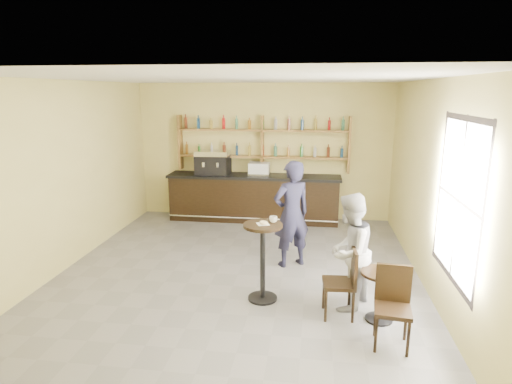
# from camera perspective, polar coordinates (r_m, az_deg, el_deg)

# --- Properties ---
(floor) EXTENTS (7.00, 7.00, 0.00)m
(floor) POSITION_cam_1_polar(r_m,az_deg,el_deg) (7.34, -2.44, -10.94)
(floor) COLOR slate
(floor) RESTS_ON ground
(ceiling) EXTENTS (7.00, 7.00, 0.00)m
(ceiling) POSITION_cam_1_polar(r_m,az_deg,el_deg) (6.69, -2.72, 14.90)
(ceiling) COLOR white
(ceiling) RESTS_ON wall_back
(wall_back) EXTENTS (7.00, 0.00, 7.00)m
(wall_back) POSITION_cam_1_polar(r_m,az_deg,el_deg) (10.25, 0.95, 5.40)
(wall_back) COLOR #DED17E
(wall_back) RESTS_ON floor
(wall_front) EXTENTS (7.00, 0.00, 7.00)m
(wall_front) POSITION_cam_1_polar(r_m,az_deg,el_deg) (3.60, -12.78, -10.18)
(wall_front) COLOR #DED17E
(wall_front) RESTS_ON floor
(wall_left) EXTENTS (0.00, 7.00, 7.00)m
(wall_left) POSITION_cam_1_polar(r_m,az_deg,el_deg) (7.94, -24.40, 1.86)
(wall_left) COLOR #DED17E
(wall_left) RESTS_ON floor
(wall_right) EXTENTS (0.00, 7.00, 7.00)m
(wall_right) POSITION_cam_1_polar(r_m,az_deg,el_deg) (6.96, 22.50, 0.57)
(wall_right) COLOR #DED17E
(wall_right) RESTS_ON floor
(window_pane) EXTENTS (0.00, 2.00, 2.00)m
(window_pane) POSITION_cam_1_polar(r_m,az_deg,el_deg) (5.82, 25.41, -1.06)
(window_pane) COLOR white
(window_pane) RESTS_ON wall_right
(window_frame) EXTENTS (0.04, 1.70, 2.10)m
(window_frame) POSITION_cam_1_polar(r_m,az_deg,el_deg) (5.82, 25.35, -1.05)
(window_frame) COLOR black
(window_frame) RESTS_ON wall_right
(shelf_unit) EXTENTS (4.00, 0.26, 1.40)m
(shelf_unit) POSITION_cam_1_polar(r_m,az_deg,el_deg) (10.10, 0.87, 6.48)
(shelf_unit) COLOR brown
(shelf_unit) RESTS_ON wall_back
(liquor_bottles) EXTENTS (3.68, 0.10, 1.00)m
(liquor_bottles) POSITION_cam_1_polar(r_m,az_deg,el_deg) (10.08, 0.87, 7.44)
(liquor_bottles) COLOR #8C5919
(liquor_bottles) RESTS_ON shelf_unit
(bar_counter) EXTENTS (4.04, 0.79, 1.09)m
(bar_counter) POSITION_cam_1_polar(r_m,az_deg,el_deg) (10.13, -0.29, -0.76)
(bar_counter) COLOR black
(bar_counter) RESTS_ON floor
(espresso_machine) EXTENTS (0.80, 0.54, 0.55)m
(espresso_machine) POSITION_cam_1_polar(r_m,az_deg,el_deg) (10.15, -5.76, 3.94)
(espresso_machine) COLOR black
(espresso_machine) RESTS_ON bar_counter
(pastry_case) EXTENTS (0.53, 0.44, 0.30)m
(pastry_case) POSITION_cam_1_polar(r_m,az_deg,el_deg) (9.97, 0.44, 3.09)
(pastry_case) COLOR silver
(pastry_case) RESTS_ON bar_counter
(pedestal_table) EXTENTS (0.73, 0.73, 1.17)m
(pedestal_table) POSITION_cam_1_polar(r_m,az_deg,el_deg) (6.31, 0.90, -9.35)
(pedestal_table) COLOR black
(pedestal_table) RESTS_ON floor
(napkin) EXTENTS (0.21, 0.21, 0.00)m
(napkin) POSITION_cam_1_polar(r_m,az_deg,el_deg) (6.11, 0.92, -4.28)
(napkin) COLOR white
(napkin) RESTS_ON pedestal_table
(donut) EXTENTS (0.12, 0.12, 0.04)m
(donut) POSITION_cam_1_polar(r_m,az_deg,el_deg) (6.09, 1.01, -4.11)
(donut) COLOR gold
(donut) RESTS_ON napkin
(cup_pedestal) EXTENTS (0.15, 0.15, 0.09)m
(cup_pedestal) POSITION_cam_1_polar(r_m,az_deg,el_deg) (6.17, 2.33, -3.67)
(cup_pedestal) COLOR white
(cup_pedestal) RESTS_ON pedestal_table
(man_main) EXTENTS (0.82, 0.74, 1.88)m
(man_main) POSITION_cam_1_polar(r_m,az_deg,el_deg) (7.43, 4.76, -2.95)
(man_main) COLOR black
(man_main) RESTS_ON floor
(cafe_table) EXTENTS (0.63, 0.63, 0.70)m
(cafe_table) POSITION_cam_1_polar(r_m,az_deg,el_deg) (6.09, 16.25, -13.20)
(cafe_table) COLOR black
(cafe_table) RESTS_ON floor
(cup_cafe) EXTENTS (0.11, 0.11, 0.10)m
(cup_cafe) POSITION_cam_1_polar(r_m,az_deg,el_deg) (5.94, 16.98, -9.74)
(cup_cafe) COLOR white
(cup_cafe) RESTS_ON cafe_table
(chair_west) EXTENTS (0.45, 0.45, 0.97)m
(chair_west) POSITION_cam_1_polar(r_m,az_deg,el_deg) (6.02, 10.97, -11.77)
(chair_west) COLOR black
(chair_west) RESTS_ON floor
(chair_south) EXTENTS (0.47, 0.47, 0.98)m
(chair_south) POSITION_cam_1_polar(r_m,az_deg,el_deg) (5.51, 17.77, -14.63)
(chair_south) COLOR black
(chair_south) RESTS_ON floor
(patron_second) EXTENTS (0.92, 1.00, 1.66)m
(patron_second) POSITION_cam_1_polar(r_m,az_deg,el_deg) (6.15, 12.29, -7.78)
(patron_second) COLOR #A9A9AF
(patron_second) RESTS_ON floor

